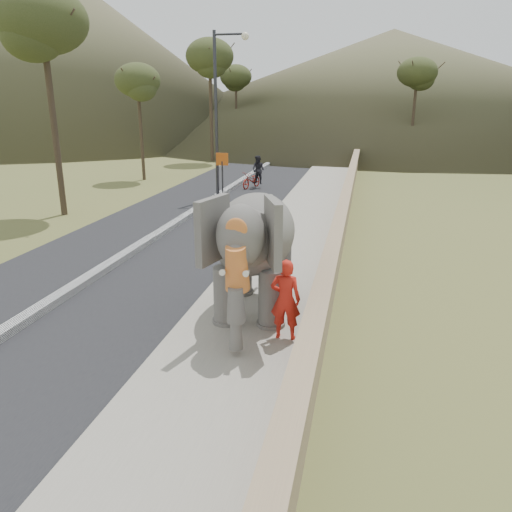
% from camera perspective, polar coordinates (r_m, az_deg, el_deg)
% --- Properties ---
extents(ground, '(160.00, 160.00, 0.00)m').
position_cam_1_polar(ground, '(8.21, -7.49, -19.41)').
color(ground, olive).
rests_on(ground, ground).
extents(road, '(7.00, 120.00, 0.03)m').
position_cam_1_polar(road, '(18.41, -11.79, 1.71)').
color(road, black).
rests_on(road, ground).
extents(median, '(0.35, 120.00, 0.22)m').
position_cam_1_polar(median, '(18.38, -11.81, 2.00)').
color(median, black).
rests_on(median, ground).
extents(walkway, '(3.00, 120.00, 0.15)m').
position_cam_1_polar(walkway, '(17.01, 3.80, 0.96)').
color(walkway, '#9E9687').
rests_on(walkway, ground).
extents(parapet, '(0.30, 120.00, 1.10)m').
position_cam_1_polar(parapet, '(16.73, 9.42, 2.16)').
color(parapet, tan).
rests_on(parapet, ground).
extents(lamppost, '(1.76, 0.36, 8.00)m').
position_cam_1_polar(lamppost, '(25.51, -3.93, 17.40)').
color(lamppost, '#313237').
rests_on(lamppost, ground).
extents(signboard, '(0.60, 0.08, 2.40)m').
position_cam_1_polar(signboard, '(24.89, -3.87, 9.94)').
color(signboard, '#2D2D33').
rests_on(signboard, ground).
extents(hill_left, '(60.00, 60.00, 22.00)m').
position_cam_1_polar(hill_left, '(73.52, -22.62, 21.04)').
color(hill_left, brown).
rests_on(hill_left, ground).
extents(hill_far, '(80.00, 80.00, 14.00)m').
position_cam_1_polar(hill_far, '(76.21, 15.10, 18.54)').
color(hill_far, brown).
rests_on(hill_far, ground).
extents(elephant_and_man, '(2.38, 4.10, 2.89)m').
position_cam_1_polar(elephant_and_man, '(11.46, -0.08, 0.62)').
color(elephant_and_man, slate).
rests_on(elephant_and_man, ground).
extents(motorcyclist, '(1.43, 1.88, 1.86)m').
position_cam_1_polar(motorcyclist, '(28.81, -0.18, 9.16)').
color(motorcyclist, maroon).
rests_on(motorcyclist, ground).
extents(trees, '(47.75, 42.91, 9.65)m').
position_cam_1_polar(trees, '(34.37, 11.23, 16.01)').
color(trees, '#473828').
rests_on(trees, ground).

